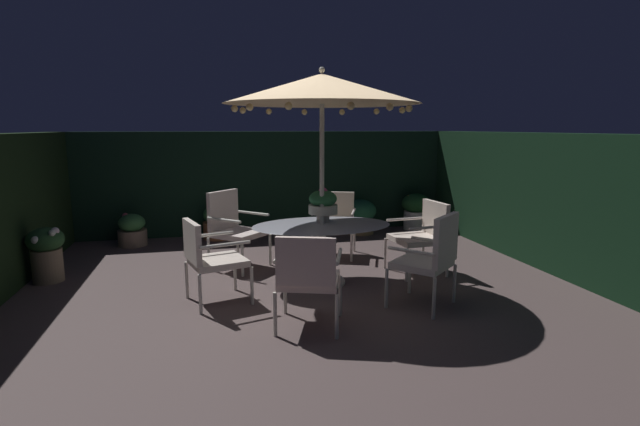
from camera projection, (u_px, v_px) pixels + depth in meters
name	position (u px, v px, depth m)	size (l,w,h in m)	color
ground_plane	(306.00, 295.00, 5.56)	(7.17, 7.40, 0.02)	#554544
hedge_backdrop_rear	(267.00, 182.00, 8.80)	(7.17, 0.30, 1.83)	black
hedge_backdrop_right	(568.00, 206.00, 6.16)	(0.30, 7.40, 1.83)	black
patio_dining_table	(322.00, 235.00, 5.87)	(1.70, 1.13, 0.74)	silver
patio_umbrella	(322.00, 89.00, 5.57)	(2.29, 2.29, 2.59)	silver
centerpiece_planter	(323.00, 203.00, 5.93)	(0.36, 0.36, 0.43)	beige
patio_chair_north	(423.00, 232.00, 6.33)	(0.68, 0.69, 0.94)	silver
patio_chair_northeast	(335.00, 219.00, 7.25)	(0.78, 0.78, 0.93)	silver
patio_chair_east	(233.00, 224.00, 6.59)	(0.87, 0.87, 1.05)	silver
patio_chair_southeast	(209.00, 255.00, 5.20)	(0.73, 0.72, 0.93)	silver
patio_chair_south	(308.00, 274.00, 4.50)	(0.75, 0.74, 0.94)	silver
patio_chair_southwest	(431.00, 255.00, 5.07)	(0.82, 0.81, 1.02)	beige
potted_plant_right_far	(416.00, 210.00, 9.05)	(0.53, 0.53, 0.68)	silver
potted_plant_back_left	(360.00, 216.00, 8.72)	(0.58, 0.58, 0.62)	olive
potted_plant_back_right	(132.00, 230.00, 7.82)	(0.46, 0.46, 0.52)	#7A6656
potted_plant_right_near	(217.00, 222.00, 8.31)	(0.50, 0.50, 0.59)	#A6623D
potted_plant_front_corner	(46.00, 251.00, 5.97)	(0.44, 0.45, 0.69)	#7D6C53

